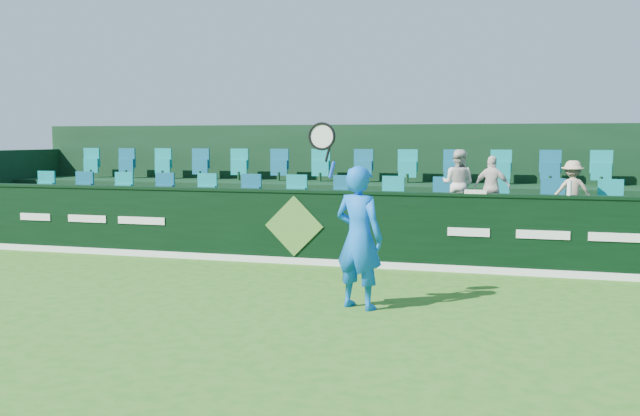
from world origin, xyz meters
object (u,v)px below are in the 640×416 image
(tennis_player, at_px, (359,237))
(spectator_right, at_px, (572,191))
(towel, at_px, (476,192))
(drinks_bottle, at_px, (569,188))
(spectator_middle, at_px, (492,188))
(spectator_left, at_px, (458,184))

(tennis_player, height_order, spectator_right, tennis_player)
(towel, xyz_separation_m, drinks_bottle, (1.50, 0.00, 0.09))
(spectator_middle, bearing_deg, spectator_right, -165.93)
(spectator_left, xyz_separation_m, drinks_bottle, (1.89, -1.12, 0.03))
(drinks_bottle, bearing_deg, spectator_middle, 138.71)
(spectator_middle, bearing_deg, spectator_left, 14.07)
(drinks_bottle, bearing_deg, towel, 180.00)
(tennis_player, relative_size, spectator_left, 1.99)
(tennis_player, xyz_separation_m, spectator_left, (0.93, 4.19, 0.47))
(spectator_middle, height_order, towel, spectator_middle)
(tennis_player, distance_m, spectator_left, 4.32)
(spectator_left, relative_size, towel, 3.48)
(spectator_right, bearing_deg, spectator_left, -8.66)
(tennis_player, bearing_deg, drinks_bottle, 47.41)
(spectator_middle, relative_size, drinks_bottle, 4.76)
(spectator_left, distance_m, spectator_right, 2.01)
(spectator_right, bearing_deg, drinks_bottle, 75.52)
(spectator_left, bearing_deg, tennis_player, 92.54)
(towel, bearing_deg, spectator_middle, 78.81)
(spectator_left, distance_m, drinks_bottle, 2.20)
(spectator_left, relative_size, spectator_middle, 1.10)
(spectator_left, height_order, spectator_middle, spectator_left)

